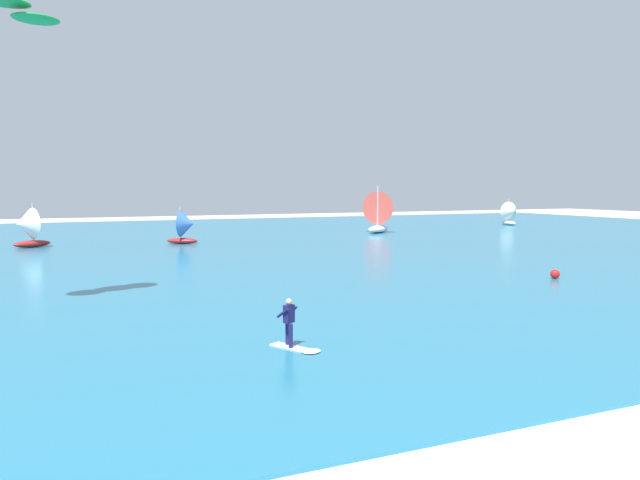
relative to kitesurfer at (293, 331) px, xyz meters
name	(u,v)px	position (x,y,z in m)	size (l,w,h in m)	color
ocean	(175,247)	(2.78, 36.82, -0.65)	(160.00, 90.00, 0.10)	#236B89
shoreline_foam	(514,431)	(2.14, -8.19, -0.70)	(99.61, 2.36, 0.01)	white
kitesurfer	(293,331)	(0.00, 0.00, 0.00)	(1.41, 1.99, 1.67)	white
sailboat_trailing	(26,227)	(-9.48, 40.97, 1.20)	(3.53, 3.15, 3.95)	maroon
sailboat_outermost	(511,213)	(51.78, 48.98, 1.08)	(2.75, 3.20, 3.67)	silver
sailboat_mid_left	(186,227)	(4.24, 39.01, 1.02)	(3.19, 2.85, 3.55)	maroon
sailboat_far_right	(381,211)	(28.27, 44.46, 1.92)	(4.94, 4.70, 5.50)	white
marker_buoy	(555,274)	(19.68, 8.29, -0.33)	(0.54, 0.54, 0.54)	red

